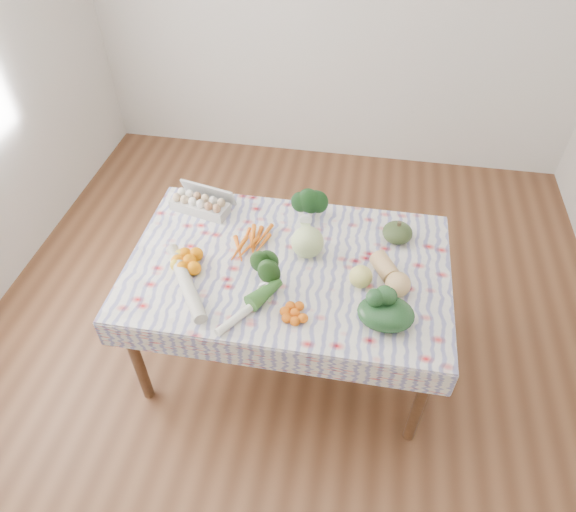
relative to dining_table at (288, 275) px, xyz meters
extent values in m
plane|color=brown|center=(0.00, 0.00, -0.68)|extent=(4.50, 4.50, 0.00)
cube|color=brown|center=(0.00, 0.00, 0.05)|extent=(1.60, 1.00, 0.04)
cylinder|color=brown|center=(-0.74, -0.44, -0.32)|extent=(0.06, 0.06, 0.71)
cylinder|color=brown|center=(0.74, -0.44, -0.32)|extent=(0.06, 0.06, 0.71)
cylinder|color=brown|center=(-0.74, 0.44, -0.32)|extent=(0.06, 0.06, 0.71)
cylinder|color=brown|center=(0.74, 0.44, -0.32)|extent=(0.06, 0.06, 0.71)
cube|color=silver|center=(0.00, 0.00, 0.08)|extent=(1.66, 1.06, 0.01)
cube|color=#BBBBB5|center=(-0.57, 0.34, 0.13)|extent=(0.36, 0.21, 0.09)
cube|color=orange|center=(-0.22, 0.09, 0.10)|extent=(0.25, 0.23, 0.04)
ellipsoid|color=#143A15|center=(0.04, 0.37, 0.16)|extent=(0.19, 0.17, 0.16)
ellipsoid|color=#384C25|center=(0.55, 0.28, 0.14)|extent=(0.17, 0.17, 0.11)
sphere|color=#B8D184|center=(0.09, 0.09, 0.17)|extent=(0.17, 0.17, 0.17)
ellipsoid|color=tan|center=(0.52, -0.04, 0.15)|extent=(0.24, 0.30, 0.12)
cube|color=orange|center=(-0.49, -0.10, 0.12)|extent=(0.27, 0.27, 0.08)
ellipsoid|color=#1D4116|center=(-0.08, -0.17, 0.14)|extent=(0.18, 0.18, 0.12)
cube|color=orange|center=(0.09, -0.33, 0.11)|extent=(0.21, 0.21, 0.05)
sphere|color=#DAD467|center=(0.38, -0.08, 0.14)|extent=(0.15, 0.15, 0.12)
ellipsoid|color=#17371A|center=(0.51, -0.29, 0.14)|extent=(0.31, 0.28, 0.12)
cylinder|color=beige|center=(-0.45, -0.27, 0.12)|extent=(0.32, 0.43, 0.07)
cylinder|color=white|center=(-0.13, -0.34, 0.11)|extent=(0.25, 0.35, 0.04)
camera|label=1|loc=(0.32, -1.84, 1.97)|focal=32.00mm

